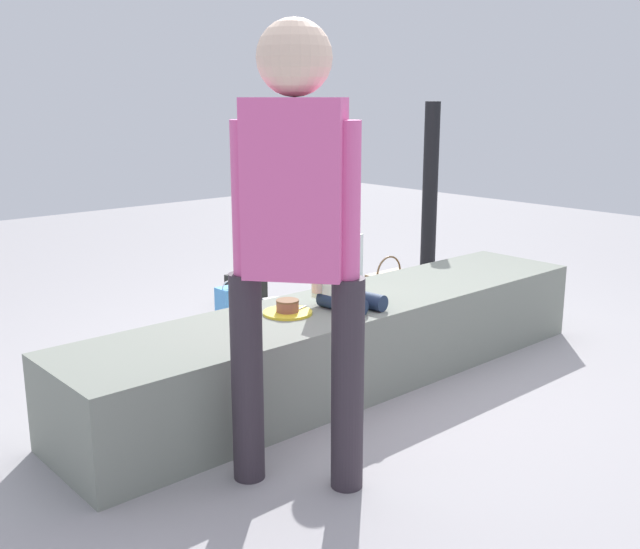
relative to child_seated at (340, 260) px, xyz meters
The scene contains 12 objects.
ground_plane 0.62m from the child_seated, ahead, with size 12.00×12.00×0.00m, color #A09C9F.
concrete_ledge 0.42m from the child_seated, ahead, with size 2.86×0.58×0.40m, color gray.
child_seated is the anchor object (origin of this frame).
adult_standing 0.98m from the child_seated, 142.44° to the right, with size 0.35×0.39×1.58m.
cake_plate 0.34m from the child_seated, behind, with size 0.22×0.22×0.07m.
gift_bag 1.05m from the child_seated, 85.85° to the left, with size 0.21×0.11×0.34m.
railing_post 2.12m from the child_seated, 29.09° to the left, with size 0.36×0.36×1.31m.
water_bottle_near_gift 0.98m from the child_seated, 126.97° to the left, with size 0.07×0.07×0.18m.
party_cup_red 0.93m from the child_seated, 104.94° to the left, with size 0.09×0.09×0.11m, color red.
cake_box_white 1.21m from the child_seated, 63.04° to the left, with size 0.27×0.30×0.12m, color white.
handbag_black_leather 1.54m from the child_seated, 71.41° to the left, with size 0.26×0.11×0.33m.
handbag_brown_canvas 1.42m from the child_seated, 33.24° to the left, with size 0.30×0.14×0.35m.
Camera 1 is at (-2.33, -2.41, 1.34)m, focal length 41.41 mm.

